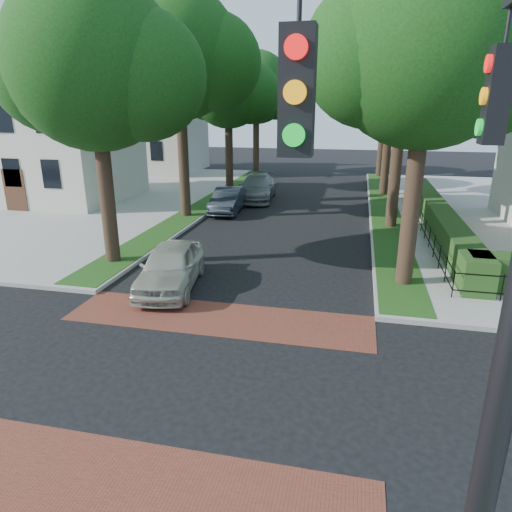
{
  "coord_description": "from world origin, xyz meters",
  "views": [
    {
      "loc": [
        3.72,
        -8.44,
        5.95
      ],
      "look_at": [
        0.85,
        4.44,
        1.6
      ],
      "focal_mm": 32.0,
      "sensor_mm": 36.0,
      "label": 1
    }
  ],
  "objects_px": {
    "traffic_signal": "(492,259)",
    "parked_car_front": "(171,266)",
    "parked_car_rear": "(257,188)",
    "parked_car_middle": "(228,200)"
  },
  "relations": [
    {
      "from": "parked_car_front",
      "to": "parked_car_middle",
      "type": "xyz_separation_m",
      "value": [
        -1.3,
        11.71,
        -0.05
      ]
    },
    {
      "from": "parked_car_middle",
      "to": "parked_car_rear",
      "type": "bearing_deg",
      "value": 74.43
    },
    {
      "from": "parked_car_front",
      "to": "parked_car_rear",
      "type": "xyz_separation_m",
      "value": [
        -0.46,
        15.73,
        0.04
      ]
    },
    {
      "from": "traffic_signal",
      "to": "parked_car_front",
      "type": "xyz_separation_m",
      "value": [
        -7.19,
        9.61,
        -3.95
      ]
    },
    {
      "from": "traffic_signal",
      "to": "parked_car_middle",
      "type": "xyz_separation_m",
      "value": [
        -8.49,
        21.32,
        -4.0
      ]
    },
    {
      "from": "traffic_signal",
      "to": "parked_car_front",
      "type": "height_order",
      "value": "traffic_signal"
    },
    {
      "from": "parked_car_middle",
      "to": "parked_car_rear",
      "type": "distance_m",
      "value": 4.11
    },
    {
      "from": "parked_car_front",
      "to": "parked_car_middle",
      "type": "distance_m",
      "value": 11.78
    },
    {
      "from": "traffic_signal",
      "to": "parked_car_rear",
      "type": "distance_m",
      "value": 26.76
    },
    {
      "from": "parked_car_front",
      "to": "traffic_signal",
      "type": "bearing_deg",
      "value": -62.47
    }
  ]
}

